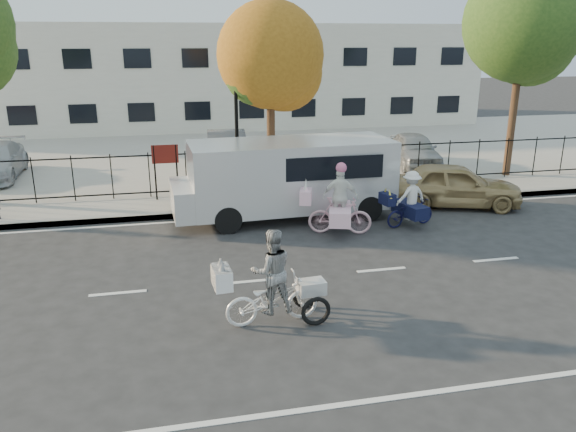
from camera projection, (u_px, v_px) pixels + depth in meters
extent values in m
plane|color=#333334|center=(256.00, 281.00, 12.64)|extent=(120.00, 120.00, 0.00)
cube|color=#A8A399|center=(230.00, 213.00, 17.31)|extent=(60.00, 0.10, 0.15)
cube|color=#A8A399|center=(226.00, 203.00, 18.29)|extent=(60.00, 2.20, 0.15)
cube|color=#A8A399|center=(206.00, 152.00, 26.58)|extent=(60.00, 15.60, 0.15)
cube|color=silver|center=(191.00, 75.00, 35.00)|extent=(34.00, 10.00, 6.00)
cylinder|color=black|center=(237.00, 136.00, 18.42)|extent=(0.12, 0.12, 4.00)
sphere|color=white|center=(235.00, 69.00, 17.76)|extent=(0.36, 0.36, 0.36)
cylinder|color=black|center=(155.00, 173.00, 18.20)|extent=(0.06, 0.06, 1.80)
cylinder|color=black|center=(177.00, 172.00, 18.34)|extent=(0.06, 0.06, 1.80)
cube|color=#59140F|center=(165.00, 154.00, 18.09)|extent=(0.85, 0.04, 0.60)
imported|color=white|center=(272.00, 300.00, 10.68)|extent=(1.85, 0.76, 0.95)
imported|color=white|center=(272.00, 271.00, 10.50)|extent=(0.85, 0.69, 1.66)
cube|color=white|center=(222.00, 277.00, 10.25)|extent=(0.36, 0.60, 0.38)
cone|color=white|center=(221.00, 262.00, 10.29)|extent=(0.15, 0.15, 0.19)
cone|color=white|center=(222.00, 267.00, 10.05)|extent=(0.15, 0.15, 0.19)
torus|color=black|center=(316.00, 311.00, 10.61)|extent=(0.59, 0.13, 0.59)
torus|color=black|center=(306.00, 295.00, 11.29)|extent=(0.59, 0.13, 0.59)
cube|color=white|center=(311.00, 287.00, 10.85)|extent=(0.55, 0.41, 0.26)
imported|color=beige|center=(340.00, 216.00, 15.54)|extent=(1.83, 1.00, 1.06)
imported|color=white|center=(340.00, 197.00, 15.38)|extent=(1.05, 0.68, 1.67)
cube|color=#FFC2D8|center=(306.00, 196.00, 15.46)|extent=(0.48, 0.65, 0.38)
cone|color=silver|center=(306.00, 185.00, 15.36)|extent=(0.13, 0.13, 0.34)
cube|color=#FFC2D8|center=(340.00, 214.00, 15.53)|extent=(0.96, 1.49, 0.42)
sphere|color=pink|center=(341.00, 168.00, 15.13)|extent=(0.30, 0.30, 0.30)
imported|color=#0F0F34|center=(410.00, 212.00, 16.25)|extent=(1.63, 0.86, 0.82)
imported|color=white|center=(411.00, 195.00, 16.10)|extent=(1.01, 0.71, 1.43)
cube|color=black|center=(387.00, 199.00, 15.77)|extent=(0.37, 0.54, 0.33)
cone|color=yellow|center=(385.00, 191.00, 15.87)|extent=(0.11, 0.21, 0.29)
cone|color=yellow|center=(390.00, 194.00, 15.57)|extent=(0.11, 0.21, 0.29)
cube|color=black|center=(410.00, 209.00, 16.22)|extent=(0.74, 1.26, 0.36)
cube|color=silver|center=(291.00, 174.00, 16.79)|extent=(6.10, 2.51, 2.00)
cube|color=silver|center=(181.00, 198.00, 16.29)|extent=(0.66, 2.19, 0.89)
cylinder|color=black|center=(226.00, 219.00, 15.74)|extent=(0.79, 0.33, 0.78)
cylinder|color=black|center=(219.00, 200.00, 17.56)|extent=(0.79, 0.33, 0.78)
cylinder|color=black|center=(368.00, 209.00, 16.59)|extent=(0.79, 0.33, 0.78)
cylinder|color=black|center=(348.00, 192.00, 18.42)|extent=(0.79, 0.33, 0.78)
imported|color=tan|center=(455.00, 185.00, 18.07)|extent=(4.47, 2.90, 1.41)
imported|color=#52565A|center=(227.00, 150.00, 22.81)|extent=(1.85, 4.53, 1.46)
imported|color=#93979A|center=(414.00, 150.00, 23.18)|extent=(2.19, 4.15, 1.35)
cylinder|color=#442D1D|center=(271.00, 135.00, 19.16)|extent=(0.28, 0.28, 4.11)
sphere|color=#9F6219|center=(270.00, 55.00, 18.36)|extent=(3.52, 3.52, 3.52)
sphere|color=#9F6219|center=(284.00, 73.00, 18.82)|extent=(2.58, 2.58, 2.58)
cylinder|color=#442D1D|center=(513.00, 113.00, 21.11)|extent=(0.28, 0.28, 5.07)
sphere|color=#385B1E|center=(524.00, 21.00, 20.13)|extent=(4.34, 4.34, 4.34)
sphere|color=#385B1E|center=(530.00, 42.00, 20.63)|extent=(3.19, 3.19, 3.19)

